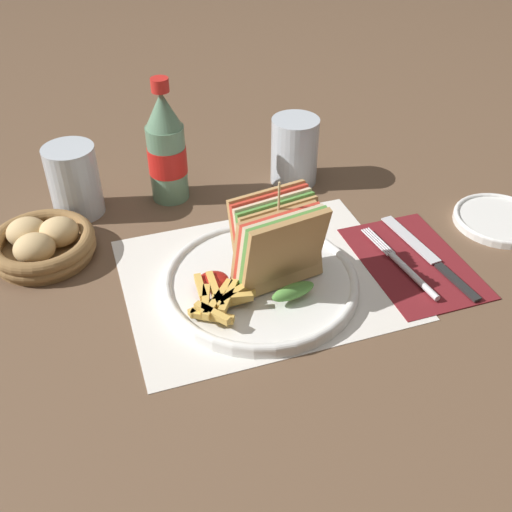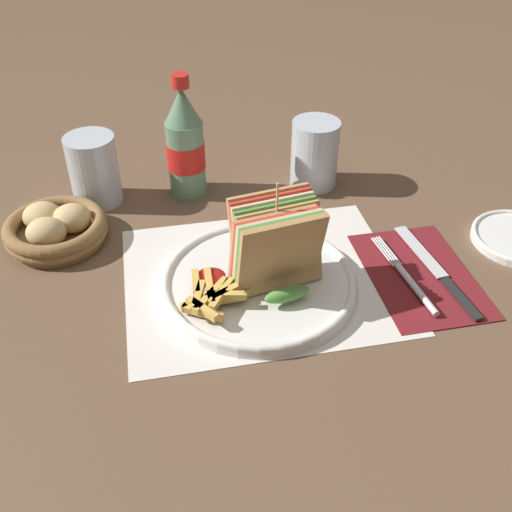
% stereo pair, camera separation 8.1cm
% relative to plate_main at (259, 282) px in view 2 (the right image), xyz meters
% --- Properties ---
extents(ground_plane, '(4.00, 4.00, 0.00)m').
position_rel_plate_main_xyz_m(ground_plane, '(-0.02, 0.03, -0.01)').
color(ground_plane, brown).
extents(placemat, '(0.38, 0.30, 0.00)m').
position_rel_plate_main_xyz_m(placemat, '(0.01, 0.02, -0.01)').
color(placemat, silver).
rests_on(placemat, ground_plane).
extents(plate_main, '(0.26, 0.26, 0.02)m').
position_rel_plate_main_xyz_m(plate_main, '(0.00, 0.00, 0.00)').
color(plate_main, white).
rests_on(plate_main, ground_plane).
extents(club_sandwich, '(0.12, 0.11, 0.15)m').
position_rel_plate_main_xyz_m(club_sandwich, '(0.02, -0.01, 0.06)').
color(club_sandwich, tan).
rests_on(club_sandwich, plate_main).
extents(fries_pile, '(0.11, 0.10, 0.02)m').
position_rel_plate_main_xyz_m(fries_pile, '(-0.07, -0.04, 0.02)').
color(fries_pile, gold).
rests_on(fries_pile, plate_main).
extents(ketchup_blob, '(0.04, 0.04, 0.01)m').
position_rel_plate_main_xyz_m(ketchup_blob, '(-0.07, 0.00, 0.02)').
color(ketchup_blob, maroon).
rests_on(ketchup_blob, plate_main).
extents(napkin, '(0.14, 0.21, 0.00)m').
position_rel_plate_main_xyz_m(napkin, '(0.23, -0.02, -0.01)').
color(napkin, maroon).
rests_on(napkin, ground_plane).
extents(fork, '(0.03, 0.17, 0.01)m').
position_rel_plate_main_xyz_m(fork, '(0.20, -0.03, -0.00)').
color(fork, silver).
rests_on(fork, napkin).
extents(knife, '(0.04, 0.21, 0.00)m').
position_rel_plate_main_xyz_m(knife, '(0.25, -0.02, -0.00)').
color(knife, black).
rests_on(knife, napkin).
extents(coke_bottle_near, '(0.06, 0.06, 0.20)m').
position_rel_plate_main_xyz_m(coke_bottle_near, '(-0.07, 0.27, 0.08)').
color(coke_bottle_near, slate).
rests_on(coke_bottle_near, ground_plane).
extents(glass_near, '(0.08, 0.08, 0.11)m').
position_rel_plate_main_xyz_m(glass_near, '(0.15, 0.25, 0.05)').
color(glass_near, silver).
rests_on(glass_near, ground_plane).
extents(glass_far, '(0.08, 0.08, 0.11)m').
position_rel_plate_main_xyz_m(glass_far, '(-0.21, 0.27, 0.04)').
color(glass_far, silver).
rests_on(glass_far, ground_plane).
extents(bread_basket, '(0.15, 0.15, 0.05)m').
position_rel_plate_main_xyz_m(bread_basket, '(-0.27, 0.17, 0.01)').
color(bread_basket, olive).
rests_on(bread_basket, ground_plane).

